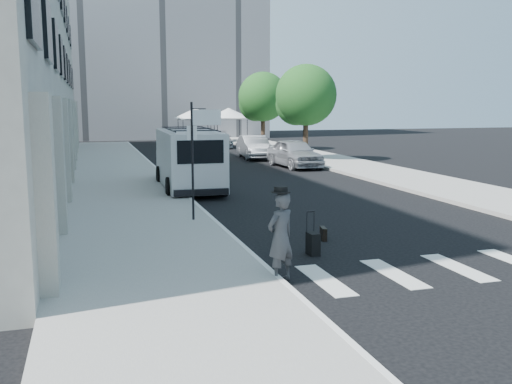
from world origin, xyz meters
TOP-DOWN VIEW (x-y plane):
  - ground at (0.00, 0.00)m, footprint 120.00×120.00m
  - sidewalk_left at (-4.25, 16.00)m, footprint 4.50×48.00m
  - sidewalk_right at (9.00, 20.00)m, footprint 4.00×56.00m
  - building_far at (2.00, 50.00)m, footprint 22.00×12.00m
  - sign_pole at (-2.36, 3.20)m, footprint 1.03×0.07m
  - tree_near at (7.50, 20.15)m, footprint 3.80×3.83m
  - tree_far at (7.50, 29.15)m, footprint 3.80×3.83m
  - tent_left at (4.00, 38.00)m, footprint 4.00×4.00m
  - tent_right at (7.20, 38.50)m, footprint 4.00×4.00m
  - businessman at (-1.90, -2.81)m, footprint 0.80×0.70m
  - briefcase at (0.37, 0.26)m, footprint 0.21×0.46m
  - suitcase at (-0.48, -1.09)m, footprint 0.25×0.38m
  - cargo_van at (-1.49, 10.35)m, footprint 2.49×6.67m
  - parked_car_a at (5.76, 17.00)m, footprint 2.22×4.89m
  - parked_car_b at (5.00, 22.58)m, footprint 1.99×4.75m
  - parked_car_c at (5.00, 32.80)m, footprint 2.43×4.81m

SIDE VIEW (x-z plane):
  - ground at x=0.00m, z-range 0.00..0.00m
  - sidewalk_left at x=-4.25m, z-range 0.00..0.15m
  - sidewalk_right at x=9.00m, z-range 0.00..0.15m
  - briefcase at x=0.37m, z-range 0.00..0.34m
  - suitcase at x=-0.48m, z-range -0.24..0.80m
  - parked_car_c at x=5.00m, z-range 0.00..1.34m
  - parked_car_b at x=5.00m, z-range 0.00..1.53m
  - parked_car_a at x=5.76m, z-range 0.00..1.63m
  - businessman at x=-1.90m, z-range 0.00..1.85m
  - cargo_van at x=-1.49m, z-range 0.04..2.51m
  - sign_pole at x=-2.36m, z-range 0.90..4.40m
  - tent_left at x=4.00m, z-range 1.11..4.31m
  - tent_right at x=7.20m, z-range 1.11..4.31m
  - tree_near at x=7.50m, z-range 0.96..6.99m
  - tree_far at x=7.50m, z-range 0.96..6.99m
  - building_far at x=2.00m, z-range 0.00..25.00m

